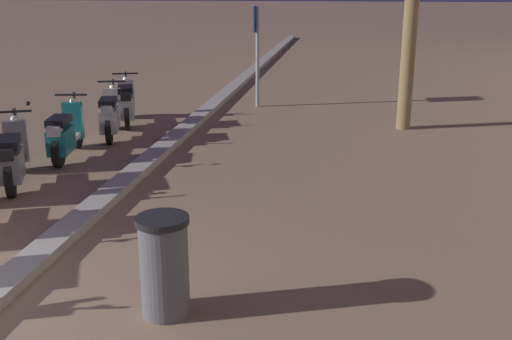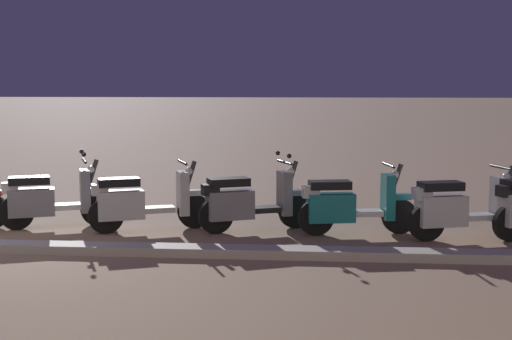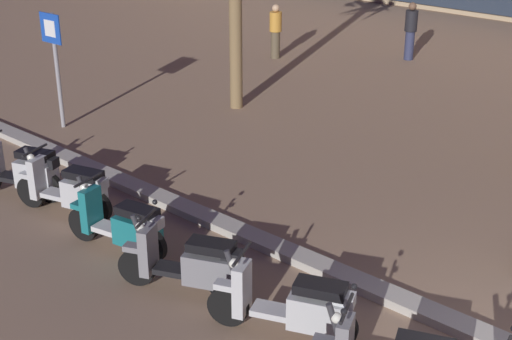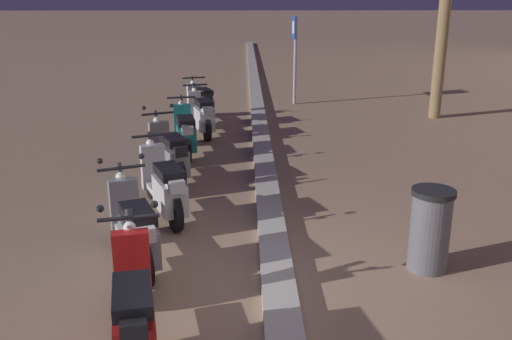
% 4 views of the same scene
% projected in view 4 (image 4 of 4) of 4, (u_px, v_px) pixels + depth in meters
% --- Properties ---
extents(ground_plane, '(200.00, 200.00, 0.00)m').
position_uv_depth(ground_plane, '(250.00, 293.00, 5.76)').
color(ground_plane, '#93755B').
extents(curb_strip, '(60.00, 0.36, 0.12)m').
position_uv_depth(curb_strip, '(279.00, 287.00, 5.75)').
color(curb_strip, '#ADA89E').
rests_on(curb_strip, ground).
extents(scooter_silver_second_in_line, '(1.69, 0.82, 1.04)m').
position_uv_depth(scooter_silver_second_in_line, '(201.00, 105.00, 13.09)').
color(scooter_silver_second_in_line, black).
rests_on(scooter_silver_second_in_line, ground).
extents(scooter_silver_mid_centre, '(1.76, 0.78, 1.04)m').
position_uv_depth(scooter_silver_mid_centre, '(202.00, 115.00, 12.02)').
color(scooter_silver_mid_centre, black).
rests_on(scooter_silver_mid_centre, ground).
extents(scooter_teal_far_back, '(1.76, 0.66, 1.04)m').
position_uv_depth(scooter_teal_far_back, '(185.00, 133.00, 10.54)').
color(scooter_teal_far_back, black).
rests_on(scooter_teal_far_back, ground).
extents(scooter_grey_mid_rear, '(1.67, 0.90, 1.17)m').
position_uv_depth(scooter_grey_mid_rear, '(169.00, 154.00, 9.11)').
color(scooter_grey_mid_rear, black).
rests_on(scooter_grey_mid_rear, ground).
extents(scooter_silver_last_in_row, '(1.76, 0.90, 1.04)m').
position_uv_depth(scooter_silver_last_in_row, '(164.00, 187.00, 7.60)').
color(scooter_silver_last_in_row, black).
rests_on(scooter_silver_last_in_row, ground).
extents(scooter_grey_mid_front, '(1.63, 0.85, 1.17)m').
position_uv_depth(scooter_grey_mid_front, '(134.00, 230.00, 6.20)').
color(scooter_grey_mid_front, black).
rests_on(scooter_grey_mid_front, ground).
extents(scooter_red_gap_after_mid, '(1.81, 0.69, 1.17)m').
position_uv_depth(scooter_red_gap_after_mid, '(134.00, 309.00, 4.66)').
color(scooter_red_gap_after_mid, black).
rests_on(scooter_red_gap_after_mid, ground).
extents(crossing_sign, '(0.60, 0.13, 2.40)m').
position_uv_depth(crossing_sign, '(295.00, 50.00, 15.15)').
color(crossing_sign, '#939399').
rests_on(crossing_sign, ground).
extents(litter_bin, '(0.48, 0.48, 0.95)m').
position_uv_depth(litter_bin, '(430.00, 229.00, 6.13)').
color(litter_bin, '#56565B').
rests_on(litter_bin, ground).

